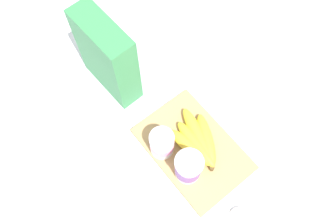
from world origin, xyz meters
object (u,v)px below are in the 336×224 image
object	(u,v)px
cutting_board	(193,149)
yogurt_cup_front	(188,167)
yogurt_cup_back	(162,144)
spoon	(246,208)
banana_bunch	(198,142)
cereal_box	(107,57)

from	to	relation	value
cutting_board	yogurt_cup_front	distance (m)	0.09
yogurt_cup_front	yogurt_cup_back	size ratio (longest dim) A/B	1.09
cutting_board	spoon	size ratio (longest dim) A/B	2.37
cutting_board	banana_bunch	distance (m)	0.03
cutting_board	yogurt_cup_front	size ratio (longest dim) A/B	3.20
yogurt_cup_back	spoon	bearing A→B (deg)	-164.37
banana_bunch	yogurt_cup_back	bearing A→B (deg)	60.23
banana_bunch	spoon	bearing A→B (deg)	176.34
yogurt_cup_front	spoon	xyz separation A→B (m)	(-0.17, -0.06, -0.06)
yogurt_cup_back	spoon	distance (m)	0.28
yogurt_cup_front	spoon	bearing A→B (deg)	-159.86
spoon	cutting_board	bearing A→B (deg)	1.14
yogurt_cup_back	banana_bunch	bearing A→B (deg)	-119.77
cereal_box	yogurt_cup_front	distance (m)	0.37
cutting_board	banana_bunch	bearing A→B (deg)	-82.05
cutting_board	spoon	bearing A→B (deg)	-178.86
banana_bunch	spoon	size ratio (longest dim) A/B	1.48
yogurt_cup_front	banana_bunch	bearing A→B (deg)	-58.69
spoon	banana_bunch	bearing A→B (deg)	-3.66
cereal_box	yogurt_cup_back	world-z (taller)	cereal_box
cutting_board	spoon	xyz separation A→B (m)	(-0.21, -0.00, -0.00)
cereal_box	banana_bunch	size ratio (longest dim) A/B	1.37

